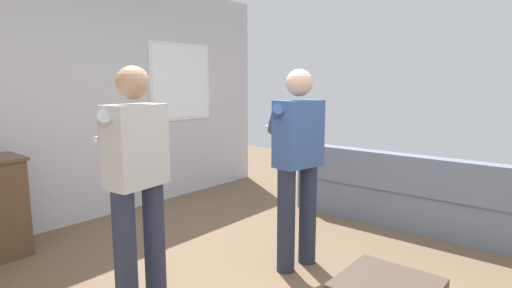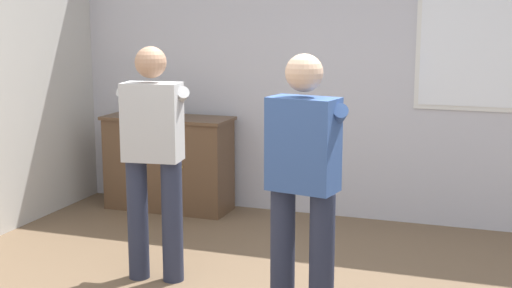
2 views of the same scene
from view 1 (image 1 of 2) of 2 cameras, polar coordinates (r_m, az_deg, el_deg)
The scene contains 5 objects.
ground at distance 3.31m, azimuth 3.48°, elevation -19.61°, with size 10.40×10.40×0.00m, color brown.
wall_back_with_window at distance 4.99m, azimuth -21.61°, elevation 6.23°, with size 5.20×0.15×2.80m.
couch at distance 4.75m, azimuth 21.02°, elevation -7.17°, with size 0.57×2.64×0.82m.
person_standing_left at distance 2.82m, azimuth -16.76°, elevation -4.59°, with size 0.55×0.50×1.68m.
person_standing_right at distance 3.34m, azimuth 5.88°, elevation -2.21°, with size 0.55×0.51×1.68m.
Camera 1 is at (-2.35, -1.72, 1.57)m, focal length 28.00 mm.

